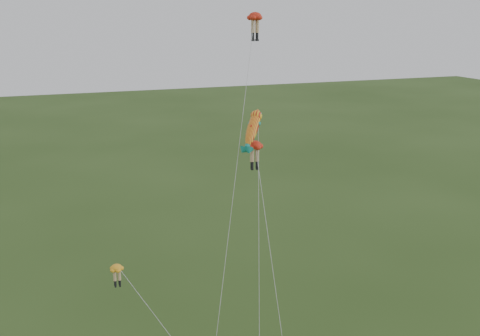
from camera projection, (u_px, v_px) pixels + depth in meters
name	position (u px, v px, depth m)	size (l,w,h in m)	color
legs_kite_red_high	(254.00, 26.00, 41.47)	(7.55, 10.24, 24.65)	red
legs_kite_red_mid	(255.00, 152.00, 39.47)	(1.44, 8.30, 15.49)	red
legs_kite_yellow	(120.00, 274.00, 37.70)	(5.84, 7.45, 7.47)	#F9A51F
fish_kite	(253.00, 129.00, 38.83)	(2.85, 6.93, 17.99)	yellow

